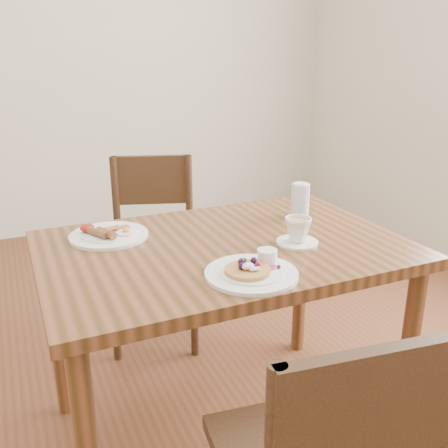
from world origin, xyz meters
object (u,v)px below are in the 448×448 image
at_px(chair_far, 154,241).
at_px(breakfast_plate, 108,234).
at_px(pancake_plate, 252,271).
at_px(water_glass, 300,201).
at_px(dining_table, 224,271).
at_px(teacup_saucer, 298,232).

bearing_deg(chair_far, breakfast_plate, 78.46).
relative_size(pancake_plate, water_glass, 2.07).
bearing_deg(pancake_plate, chair_far, 90.19).
bearing_deg(pancake_plate, water_glass, 44.19).
height_order(pancake_plate, water_glass, water_glass).
distance_m(breakfast_plate, water_glass, 0.73).
xyz_separation_m(dining_table, teacup_saucer, (0.23, -0.10, 0.14)).
height_order(chair_far, teacup_saucer, chair_far).
xyz_separation_m(pancake_plate, water_glass, (0.41, 0.40, 0.05)).
bearing_deg(chair_far, water_glass, 141.64).
bearing_deg(pancake_plate, teacup_saucer, 32.59).
bearing_deg(chair_far, pancake_plate, 108.44).
distance_m(pancake_plate, breakfast_plate, 0.57).
distance_m(dining_table, chair_far, 0.79).
xyz_separation_m(breakfast_plate, teacup_saucer, (0.57, -0.32, 0.03)).
xyz_separation_m(chair_far, pancake_plate, (0.00, -1.03, 0.27)).
bearing_deg(teacup_saucer, dining_table, 156.79).
relative_size(dining_table, water_glass, 9.19).
bearing_deg(breakfast_plate, water_glass, -6.17).
distance_m(chair_far, water_glass, 0.82).
bearing_deg(water_glass, pancake_plate, -135.81).
relative_size(dining_table, teacup_saucer, 8.57).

